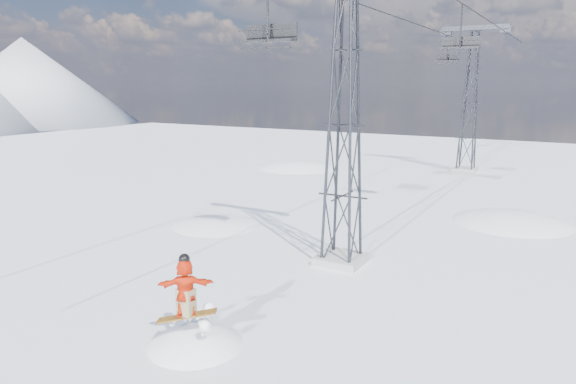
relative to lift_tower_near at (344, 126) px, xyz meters
name	(u,v)px	position (x,y,z in m)	size (l,w,h in m)	color
ground	(197,344)	(-0.80, -8.00, -5.47)	(120.00, 120.00, 0.00)	white
snow_terrain	(342,322)	(-5.57, 13.24, -15.06)	(39.00, 37.00, 22.00)	white
lift_tower_near	(344,126)	(0.00, 0.00, 0.00)	(5.20, 1.80, 11.43)	#999999
lift_tower_far	(470,104)	(0.00, 25.00, 0.00)	(5.20, 1.80, 11.43)	#999999
haul_cables	(430,13)	(0.00, 11.50, 5.38)	(4.46, 51.00, 0.06)	black
lift_chair_near	(269,35)	(-2.20, -1.82, 3.29)	(2.11, 0.61, 2.62)	black
lift_chair_mid	(460,44)	(2.20, 9.14, 3.52)	(1.88, 0.54, 2.33)	black
lift_chair_far	(447,58)	(-2.20, 25.96, 3.59)	(1.81, 0.52, 2.24)	black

